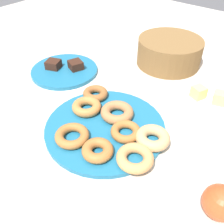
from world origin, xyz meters
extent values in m
plane|color=beige|center=(0.00, 0.00, 0.00)|extent=(2.40, 2.40, 0.00)
cylinder|color=#1E6B93|center=(0.00, 0.00, 0.01)|extent=(0.33, 0.33, 0.01)
torus|color=#995B2D|center=(-0.11, 0.08, 0.02)|extent=(0.09, 0.09, 0.02)
torus|color=#AD6B33|center=(-0.03, -0.09, 0.02)|extent=(0.12, 0.12, 0.02)
torus|color=#AD6B33|center=(0.06, 0.01, 0.02)|extent=(0.11, 0.11, 0.02)
torus|color=tan|center=(0.13, 0.03, 0.03)|extent=(0.11, 0.11, 0.03)
torus|color=#BC7A3D|center=(-0.09, 0.02, 0.03)|extent=(0.09, 0.09, 0.03)
torus|color=#AD6B33|center=(0.05, -0.09, 0.03)|extent=(0.10, 0.10, 0.03)
torus|color=tan|center=(0.14, -0.05, 0.03)|extent=(0.12, 0.12, 0.03)
torus|color=#B27547|center=(0.00, 0.05, 0.03)|extent=(0.12, 0.12, 0.03)
cylinder|color=#1E6B93|center=(-0.32, 0.14, 0.01)|extent=(0.25, 0.25, 0.01)
cube|color=#381E14|center=(-0.35, 0.12, 0.03)|extent=(0.06, 0.06, 0.03)
cube|color=#381E14|center=(-0.29, 0.17, 0.03)|extent=(0.06, 0.06, 0.03)
cylinder|color=brown|center=(-0.05, 0.44, 0.05)|extent=(0.33, 0.33, 0.10)
cylinder|color=silver|center=(0.18, 0.26, 0.02)|extent=(0.17, 0.17, 0.03)
cube|color=#DBD67A|center=(0.15, 0.26, 0.05)|extent=(0.05, 0.05, 0.04)
cube|color=#DBD67A|center=(0.21, 0.28, 0.05)|extent=(0.04, 0.04, 0.04)
sphere|color=#CC4C23|center=(0.33, -0.04, 0.04)|extent=(0.07, 0.07, 0.07)
camera|label=1|loc=(0.33, -0.37, 0.48)|focal=39.57mm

